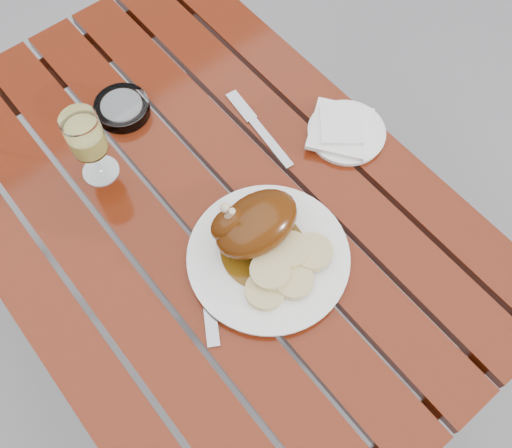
{
  "coord_description": "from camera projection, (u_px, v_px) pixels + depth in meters",
  "views": [
    {
      "loc": [
        -0.26,
        -0.48,
        1.72
      ],
      "look_at": [
        0.04,
        -0.11,
        0.78
      ],
      "focal_mm": 40.0,
      "sensor_mm": 36.0,
      "label": 1
    }
  ],
  "objects": [
    {
      "name": "ashtray",
      "position": [
        122.0,
        108.0,
        1.2
      ],
      "size": [
        0.14,
        0.14,
        0.03
      ],
      "primitive_type": "cylinder",
      "rotation": [
        0.0,
        0.0,
        -0.21
      ],
      "color": "#B2B7BC",
      "rests_on": "table"
    },
    {
      "name": "side_plate",
      "position": [
        346.0,
        133.0,
        1.18
      ],
      "size": [
        0.2,
        0.2,
        0.01
      ],
      "primitive_type": "cylinder",
      "rotation": [
        0.0,
        0.0,
        0.25
      ],
      "color": "white",
      "rests_on": "table"
    },
    {
      "name": "napkin",
      "position": [
        340.0,
        129.0,
        1.17
      ],
      "size": [
        0.18,
        0.17,
        0.01
      ],
      "primitive_type": "cube",
      "rotation": [
        0.0,
        0.0,
        0.62
      ],
      "color": "white",
      "rests_on": "side_plate"
    },
    {
      "name": "bread_dumplings",
      "position": [
        286.0,
        268.0,
        1.01
      ],
      "size": [
        0.18,
        0.12,
        0.03
      ],
      "color": "#D5C582",
      "rests_on": "dinner_plate"
    },
    {
      "name": "dinner_plate",
      "position": [
        268.0,
        258.0,
        1.05
      ],
      "size": [
        0.34,
        0.34,
        0.02
      ],
      "primitive_type": "cylinder",
      "rotation": [
        0.0,
        0.0,
        0.16
      ],
      "color": "white",
      "rests_on": "table"
    },
    {
      "name": "roast_duck",
      "position": [
        253.0,
        225.0,
        1.02
      ],
      "size": [
        0.17,
        0.17,
        0.12
      ],
      "color": "#5D390A",
      "rests_on": "dinner_plate"
    },
    {
      "name": "wine_glass",
      "position": [
        90.0,
        147.0,
        1.07
      ],
      "size": [
        0.08,
        0.08,
        0.17
      ],
      "primitive_type": "cylinder",
      "rotation": [
        0.0,
        0.0,
        -0.04
      ],
      "color": "#EFE76C",
      "rests_on": "table"
    },
    {
      "name": "fork",
      "position": [
        208.0,
        298.0,
        1.02
      ],
      "size": [
        0.11,
        0.17,
        0.01
      ],
      "primitive_type": "cube",
      "rotation": [
        0.0,
        0.0,
        -0.54
      ],
      "color": "gray",
      "rests_on": "table"
    },
    {
      "name": "table",
      "position": [
        216.0,
        274.0,
        1.45
      ],
      "size": [
        0.8,
        1.2,
        0.75
      ],
      "primitive_type": "cube",
      "color": "maroon",
      "rests_on": "ground"
    },
    {
      "name": "knife",
      "position": [
        264.0,
        134.0,
        1.18
      ],
      "size": [
        0.04,
        0.19,
        0.01
      ],
      "primitive_type": "cube",
      "rotation": [
        0.0,
        0.0,
        -0.11
      ],
      "color": "gray",
      "rests_on": "table"
    },
    {
      "name": "ground",
      "position": [
        223.0,
        319.0,
        1.78
      ],
      "size": [
        60.0,
        60.0,
        0.0
      ],
      "primitive_type": "plane",
      "color": "slate",
      "rests_on": "ground"
    }
  ]
}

